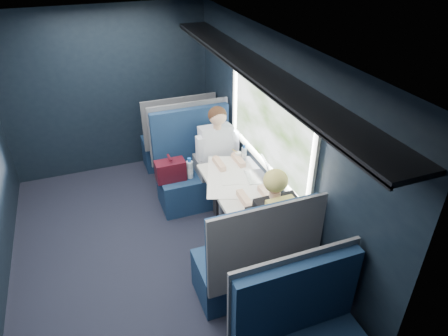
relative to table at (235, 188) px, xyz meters
name	(u,v)px	position (x,y,z in m)	size (l,w,h in m)	color
ground	(148,257)	(-1.03, 0.00, -0.67)	(2.80, 4.20, 0.01)	black
room_shell	(134,136)	(-1.01, 0.00, 0.81)	(3.00, 4.40, 2.40)	black
table	(235,188)	(0.00, 0.00, 0.00)	(0.62, 1.00, 0.74)	#54565E
seat_bay_near	(195,171)	(-0.20, 0.87, -0.24)	(1.06, 0.62, 1.26)	#0D1F3D
seat_bay_far	(252,263)	(-0.18, -0.87, -0.25)	(1.04, 0.62, 1.26)	#0D1F3D
seat_row_front	(178,141)	(-0.18, 1.80, -0.25)	(1.04, 0.51, 1.16)	#0D1F3D
man	(219,153)	(0.07, 0.70, 0.06)	(0.53, 0.56, 1.32)	black
woman	(270,220)	(0.07, -0.71, 0.06)	(0.53, 0.56, 1.32)	black
papers	(235,176)	(0.04, 0.12, 0.08)	(0.60, 0.87, 0.01)	white
laptop	(261,172)	(0.30, 0.01, 0.14)	(0.27, 0.33, 0.22)	silver
bottle_small	(244,154)	(0.27, 0.40, 0.17)	(0.06, 0.06, 0.20)	silver
cup	(238,156)	(0.21, 0.44, 0.12)	(0.08, 0.08, 0.10)	white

